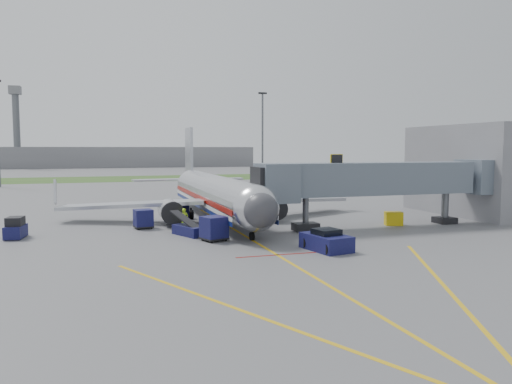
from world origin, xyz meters
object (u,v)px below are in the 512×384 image
object	(u,v)px
airliner	(215,194)
pushback_tug	(326,241)
ramp_worker	(185,219)
belt_loader	(189,230)
baggage_tug	(16,229)

from	to	relation	value
airliner	pushback_tug	distance (m)	19.27
airliner	pushback_tug	xyz separation A→B (m)	(4.00, -18.75, -1.99)
airliner	ramp_worker	world-z (taller)	airliner
pushback_tug	belt_loader	world-z (taller)	belt_loader
ramp_worker	belt_loader	bearing A→B (deg)	-114.29
airliner	baggage_tug	world-z (taller)	airliner
ramp_worker	airliner	bearing A→B (deg)	35.09
pushback_tug	baggage_tug	world-z (taller)	baggage_tug
airliner	pushback_tug	size ratio (longest dim) A/B	8.59
pushback_tug	ramp_worker	world-z (taller)	ramp_worker
belt_loader	ramp_worker	world-z (taller)	ramp_worker
airliner	baggage_tug	bearing A→B (deg)	-160.38
baggage_tug	ramp_worker	size ratio (longest dim) A/B	1.36
belt_loader	ramp_worker	xyz separation A→B (m)	(0.17, 3.07, 0.50)
belt_loader	ramp_worker	bearing A→B (deg)	86.76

